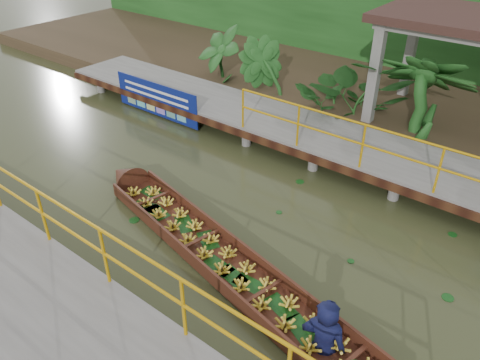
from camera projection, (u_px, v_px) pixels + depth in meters
The scene contains 9 objects.
ground at pixel (206, 206), 9.89m from camera, with size 80.00×80.00×0.00m, color #34371B.
land_strip at pixel (364, 92), 14.75m from camera, with size 30.00×8.00×0.45m, color #362A1B.
far_dock at pixel (296, 129), 11.90m from camera, with size 16.00×2.06×1.66m.
near_dock at pixel (56, 353), 6.41m from camera, with size 18.00×2.40×1.73m.
pavilion at pixel (475, 32), 11.00m from camera, with size 4.40×3.00×3.00m.
foliage_backdrop at pixel (405, 19), 15.46m from camera, with size 30.00×0.80×4.00m, color #174014.
vendor_boat at pixel (249, 274), 7.70m from camera, with size 8.51×2.58×2.24m.
blue_banner at pixel (156, 99), 13.38m from camera, with size 3.18×0.04×0.99m.
tropical_plants at pixel (417, 90), 11.43m from camera, with size 14.67×1.67×2.08m.
Camera 1 is at (5.56, -5.89, 5.73)m, focal length 35.00 mm.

